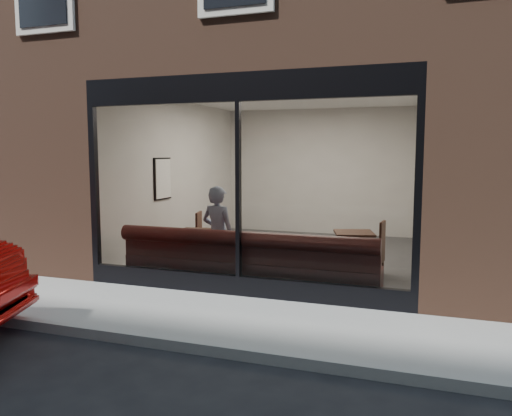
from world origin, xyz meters
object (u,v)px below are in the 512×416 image
(banquette, at_px, (248,275))
(cafe_chair_left, at_px, (189,248))
(cafe_chair_right, at_px, (370,262))
(person, at_px, (218,235))
(cafe_table_right, at_px, (354,233))
(cafe_table_left, at_px, (198,231))

(banquette, distance_m, cafe_chair_left, 2.36)
(cafe_chair_right, bearing_deg, cafe_chair_left, 3.71)
(person, distance_m, cafe_chair_left, 1.90)
(cafe_table_right, height_order, cafe_chair_right, cafe_table_right)
(cafe_chair_left, bearing_deg, cafe_chair_right, 164.19)
(cafe_table_left, xyz_separation_m, cafe_chair_left, (-0.62, 0.92, -0.50))
(banquette, height_order, cafe_table_right, cafe_table_right)
(person, xyz_separation_m, cafe_chair_left, (-1.20, 1.37, -0.54))
(cafe_table_right, bearing_deg, banquette, -136.91)
(cafe_table_right, relative_size, cafe_chair_right, 1.72)
(cafe_table_right, distance_m, cafe_chair_left, 3.24)
(person, distance_m, cafe_chair_right, 2.64)
(cafe_chair_left, xyz_separation_m, cafe_chair_right, (3.46, -0.13, 0.00))
(banquette, height_order, cafe_chair_right, banquette)
(banquette, xyz_separation_m, cafe_chair_right, (1.69, 1.43, 0.01))
(person, xyz_separation_m, cafe_table_right, (2.00, 1.14, -0.04))
(person, relative_size, cafe_table_right, 2.48)
(banquette, distance_m, person, 0.82)
(banquette, bearing_deg, cafe_chair_left, 138.76)
(banquette, height_order, cafe_chair_left, banquette)
(cafe_table_left, xyz_separation_m, cafe_chair_right, (2.84, 0.79, -0.50))
(cafe_table_right, bearing_deg, person, -150.25)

